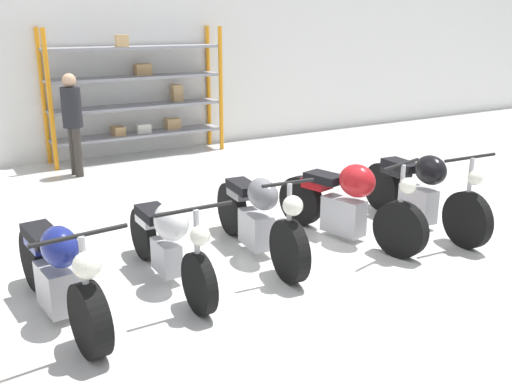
{
  "coord_description": "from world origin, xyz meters",
  "views": [
    {
      "loc": [
        -3.05,
        -4.73,
        2.51
      ],
      "look_at": [
        0.0,
        0.4,
        0.7
      ],
      "focal_mm": 40.0,
      "sensor_mm": 36.0,
      "label": 1
    }
  ],
  "objects_px": {
    "motorcycle_red": "(348,203)",
    "motorcycle_black": "(421,191)",
    "motorcycle_blue": "(59,273)",
    "motorcycle_grey": "(258,217)",
    "shelving_rack": "(138,93)",
    "person_browsing": "(72,116)",
    "motorcycle_white": "(168,240)"
  },
  "relations": [
    {
      "from": "motorcycle_red",
      "to": "motorcycle_black",
      "type": "xyz_separation_m",
      "value": [
        1.07,
        -0.12,
        0.01
      ]
    },
    {
      "from": "motorcycle_blue",
      "to": "motorcycle_red",
      "type": "height_order",
      "value": "motorcycle_red"
    },
    {
      "from": "motorcycle_grey",
      "to": "motorcycle_red",
      "type": "distance_m",
      "value": 1.15
    },
    {
      "from": "shelving_rack",
      "to": "motorcycle_blue",
      "type": "xyz_separation_m",
      "value": [
        -2.75,
        -5.61,
        -0.77
      ]
    },
    {
      "from": "person_browsing",
      "to": "shelving_rack",
      "type": "bearing_deg",
      "value": -157.76
    },
    {
      "from": "motorcycle_grey",
      "to": "person_browsing",
      "type": "distance_m",
      "value": 4.57
    },
    {
      "from": "motorcycle_red",
      "to": "motorcycle_black",
      "type": "height_order",
      "value": "motorcycle_black"
    },
    {
      "from": "motorcycle_grey",
      "to": "motorcycle_blue",
      "type": "bearing_deg",
      "value": -76.44
    },
    {
      "from": "shelving_rack",
      "to": "motorcycle_white",
      "type": "xyz_separation_m",
      "value": [
        -1.67,
        -5.44,
        -0.74
      ]
    },
    {
      "from": "motorcycle_blue",
      "to": "motorcycle_white",
      "type": "bearing_deg",
      "value": 93.43
    },
    {
      "from": "motorcycle_blue",
      "to": "motorcycle_black",
      "type": "relative_size",
      "value": 0.94
    },
    {
      "from": "motorcycle_white",
      "to": "person_browsing",
      "type": "bearing_deg",
      "value": 177.13
    },
    {
      "from": "motorcycle_white",
      "to": "motorcycle_red",
      "type": "height_order",
      "value": "motorcycle_red"
    },
    {
      "from": "motorcycle_grey",
      "to": "motorcycle_black",
      "type": "bearing_deg",
      "value": 88.9
    },
    {
      "from": "shelving_rack",
      "to": "motorcycle_white",
      "type": "height_order",
      "value": "shelving_rack"
    },
    {
      "from": "shelving_rack",
      "to": "motorcycle_grey",
      "type": "bearing_deg",
      "value": -96.05
    },
    {
      "from": "motorcycle_white",
      "to": "motorcycle_black",
      "type": "height_order",
      "value": "motorcycle_black"
    },
    {
      "from": "motorcycle_white",
      "to": "motorcycle_red",
      "type": "xyz_separation_m",
      "value": [
        2.26,
        0.02,
        0.0
      ]
    },
    {
      "from": "shelving_rack",
      "to": "motorcycle_black",
      "type": "distance_m",
      "value": 5.83
    },
    {
      "from": "motorcycle_white",
      "to": "motorcycle_grey",
      "type": "xyz_separation_m",
      "value": [
        1.11,
        0.15,
        -0.0
      ]
    },
    {
      "from": "shelving_rack",
      "to": "motorcycle_blue",
      "type": "distance_m",
      "value": 6.29
    },
    {
      "from": "motorcycle_white",
      "to": "motorcycle_black",
      "type": "relative_size",
      "value": 0.92
    },
    {
      "from": "motorcycle_blue",
      "to": "motorcycle_red",
      "type": "xyz_separation_m",
      "value": [
        3.33,
        0.18,
        0.03
      ]
    },
    {
      "from": "motorcycle_red",
      "to": "person_browsing",
      "type": "distance_m",
      "value": 5.03
    },
    {
      "from": "motorcycle_blue",
      "to": "motorcycle_grey",
      "type": "relative_size",
      "value": 0.97
    },
    {
      "from": "motorcycle_blue",
      "to": "motorcycle_black",
      "type": "bearing_deg",
      "value": 85.37
    },
    {
      "from": "motorcycle_white",
      "to": "shelving_rack",
      "type": "bearing_deg",
      "value": 163.01
    },
    {
      "from": "motorcycle_blue",
      "to": "person_browsing",
      "type": "distance_m",
      "value": 4.97
    },
    {
      "from": "motorcycle_white",
      "to": "motorcycle_black",
      "type": "xyz_separation_m",
      "value": [
        3.32,
        -0.11,
        0.02
      ]
    },
    {
      "from": "person_browsing",
      "to": "motorcycle_grey",
      "type": "bearing_deg",
      "value": 92.85
    },
    {
      "from": "motorcycle_red",
      "to": "motorcycle_blue",
      "type": "bearing_deg",
      "value": -100.49
    },
    {
      "from": "motorcycle_black",
      "to": "motorcycle_white",
      "type": "bearing_deg",
      "value": -88.22
    }
  ]
}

